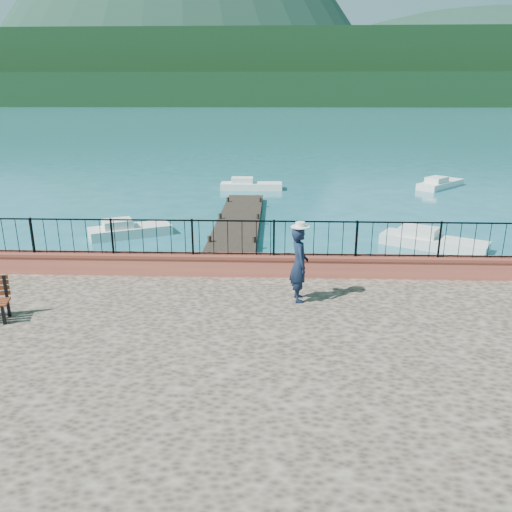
# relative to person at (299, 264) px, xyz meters

# --- Properties ---
(ground) EXTENTS (2000.00, 2000.00, 0.00)m
(ground) POSITION_rel_person_xyz_m (-0.31, -1.99, -2.11)
(ground) COLOR #19596B
(ground) RESTS_ON ground
(parapet) EXTENTS (28.00, 0.46, 0.58)m
(parapet) POSITION_rel_person_xyz_m (-0.31, 1.71, -0.62)
(parapet) COLOR #B15940
(parapet) RESTS_ON promenade
(railing) EXTENTS (27.00, 0.05, 0.95)m
(railing) POSITION_rel_person_xyz_m (-0.31, 1.71, 0.15)
(railing) COLOR black
(railing) RESTS_ON parapet
(dock) EXTENTS (2.00, 16.00, 0.30)m
(dock) POSITION_rel_person_xyz_m (-2.31, 10.01, -1.96)
(dock) COLOR #2D231C
(dock) RESTS_ON ground
(far_forest) EXTENTS (900.00, 60.00, 18.00)m
(far_forest) POSITION_rel_person_xyz_m (-0.31, 298.01, 6.89)
(far_forest) COLOR black
(far_forest) RESTS_ON ground
(foothills) EXTENTS (900.00, 120.00, 44.00)m
(foothills) POSITION_rel_person_xyz_m (-0.31, 358.01, 19.89)
(foothills) COLOR black
(foothills) RESTS_ON ground
(companion_hill) EXTENTS (448.00, 384.00, 180.00)m
(companion_hill) POSITION_rel_person_xyz_m (219.69, 558.01, -2.11)
(companion_hill) COLOR #142D23
(companion_hill) RESTS_ON ground
(person) EXTENTS (0.52, 0.71, 1.81)m
(person) POSITION_rel_person_xyz_m (0.00, 0.00, 0.00)
(person) COLOR black
(person) RESTS_ON promenade
(hat) EXTENTS (0.44, 0.44, 0.12)m
(hat) POSITION_rel_person_xyz_m (0.00, 0.00, 0.97)
(hat) COLOR white
(hat) RESTS_ON person
(boat_0) EXTENTS (3.70, 2.73, 0.80)m
(boat_0) POSITION_rel_person_xyz_m (-6.97, 9.89, -1.71)
(boat_0) COLOR silver
(boat_0) RESTS_ON ground
(boat_1) EXTENTS (4.22, 3.21, 0.80)m
(boat_1) POSITION_rel_person_xyz_m (5.88, 8.55, -1.71)
(boat_1) COLOR silver
(boat_1) RESTS_ON ground
(boat_4) EXTENTS (4.05, 1.37, 0.80)m
(boat_4) POSITION_rel_person_xyz_m (-2.16, 21.61, -1.71)
(boat_4) COLOR silver
(boat_4) RESTS_ON ground
(boat_5) EXTENTS (3.89, 3.97, 0.80)m
(boat_5) POSITION_rel_person_xyz_m (10.58, 22.77, -1.71)
(boat_5) COLOR silver
(boat_5) RESTS_ON ground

